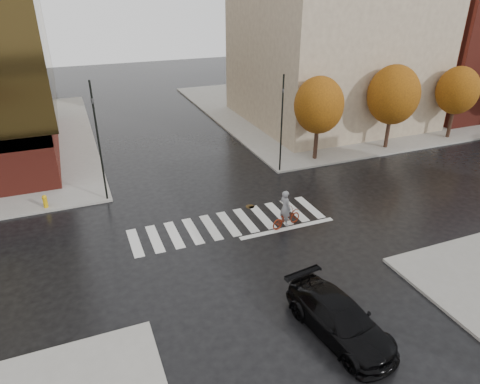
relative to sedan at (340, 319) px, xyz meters
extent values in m
plane|color=black|center=(-1.03, 9.40, -0.77)|extent=(120.00, 120.00, 0.00)
cube|color=gray|center=(19.97, 30.40, -0.69)|extent=(30.00, 30.00, 0.15)
cube|color=silver|center=(-1.03, 9.90, -0.76)|extent=(12.00, 3.00, 0.01)
cube|color=gray|center=(15.97, 26.40, 8.38)|extent=(16.00, 16.00, 18.00)
cube|color=maroon|center=(31.97, 25.40, 6.38)|extent=(14.00, 14.00, 14.00)
cylinder|color=black|center=(8.97, 16.80, 0.78)|extent=(0.32, 0.32, 2.80)
ellipsoid|color=#90500E|center=(8.97, 16.80, 3.70)|extent=(3.80, 3.80, 4.37)
cylinder|color=black|center=(15.97, 16.80, 0.78)|extent=(0.32, 0.32, 2.80)
ellipsoid|color=#90500E|center=(15.97, 16.80, 3.86)|extent=(4.20, 4.20, 4.83)
cylinder|color=black|center=(22.97, 16.80, 0.78)|extent=(0.32, 0.32, 2.80)
ellipsoid|color=#90500E|center=(22.97, 16.80, 3.62)|extent=(3.60, 3.60, 4.14)
imported|color=black|center=(0.00, 0.00, 0.00)|extent=(2.84, 5.52, 1.53)
imported|color=maroon|center=(2.00, 8.40, -0.23)|extent=(2.15, 1.20, 1.07)
imported|color=gray|center=(1.90, 8.40, 0.46)|extent=(0.70, 0.90, 2.17)
cylinder|color=black|center=(-7.33, 15.70, 3.22)|extent=(0.12, 0.12, 7.67)
imported|color=black|center=(-7.33, 15.70, 6.00)|extent=(0.19, 0.16, 0.96)
cylinder|color=black|center=(5.27, 15.70, 2.93)|extent=(0.12, 0.12, 7.09)
imported|color=black|center=(5.27, 15.70, 5.50)|extent=(0.20, 0.22, 0.89)
cylinder|color=#CD9B0C|center=(-11.03, 15.90, -0.27)|extent=(0.27, 0.27, 0.69)
sphere|color=#CD9B0C|center=(-11.03, 15.90, 0.07)|extent=(0.30, 0.30, 0.30)
cylinder|color=#49351A|center=(1.01, 11.40, -0.76)|extent=(0.68, 0.68, 0.01)
camera|label=1|loc=(-8.61, -10.65, 12.11)|focal=32.00mm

